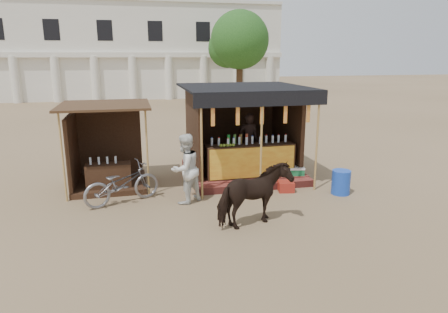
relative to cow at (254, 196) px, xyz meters
name	(u,v)px	position (x,y,z in m)	size (l,w,h in m)	color
ground	(240,219)	(-0.21, 0.41, -0.70)	(120.00, 120.00, 0.00)	#846B4C
main_stall	(243,143)	(0.81, 3.77, 0.32)	(3.60, 3.61, 2.78)	maroon
secondary_stall	(103,157)	(-3.37, 3.64, 0.15)	(2.40, 2.40, 2.38)	#352113
cow	(254,196)	(0.00, 0.00, 0.00)	(0.76, 1.67, 1.41)	black
motorbike	(122,184)	(-2.83, 2.11, -0.18)	(0.69, 1.98, 1.04)	gray
bystander	(185,169)	(-1.26, 1.80, 0.19)	(0.87, 0.68, 1.78)	silver
blue_barrel	(341,182)	(2.93, 1.48, -0.37)	(0.50, 0.50, 0.66)	#1842B6
red_crate	(286,186)	(1.56, 2.02, -0.57)	(0.42, 0.42, 0.27)	maroon
cooler	(293,174)	(2.09, 2.82, -0.47)	(0.71, 0.55, 0.46)	#1A753F
background_building	(131,52)	(-2.21, 30.35, 3.28)	(26.00, 7.45, 8.18)	silver
tree	(237,42)	(5.60, 22.55, 3.93)	(4.50, 4.40, 7.00)	#382314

